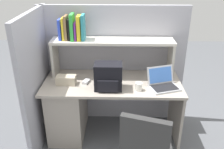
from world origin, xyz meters
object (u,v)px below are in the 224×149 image
laptop (163,83)px  tissue_box (66,80)px  backpack (108,77)px  computer_mouse (86,82)px  paper_cup (139,87)px

laptop → tissue_box: 1.09m
backpack → computer_mouse: size_ratio=2.88×
laptop → backpack: bearing=-175.5°
backpack → tissue_box: (-0.49, 0.10, -0.09)m
laptop → backpack: backpack is taller
laptop → paper_cup: laptop is taller
backpack → computer_mouse: 0.32m
paper_cup → tissue_box: 0.83m
tissue_box → backpack: bearing=-10.0°
backpack → paper_cup: size_ratio=3.40×
backpack → computer_mouse: backpack is taller
computer_mouse → paper_cup: paper_cup is taller
laptop → computer_mouse: (-0.87, 0.08, -0.03)m
computer_mouse → tissue_box: (-0.22, -0.03, 0.03)m
laptop → backpack: (-0.61, -0.05, 0.09)m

